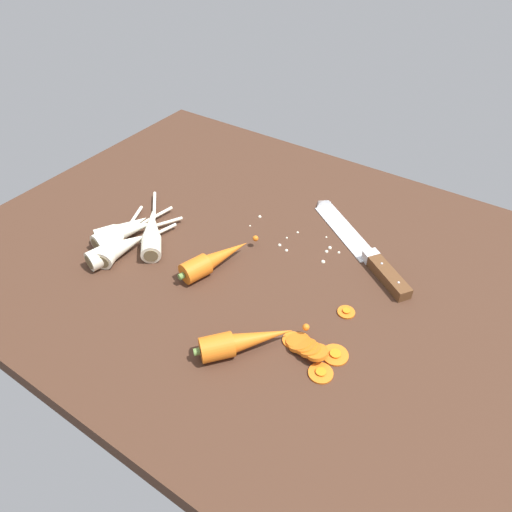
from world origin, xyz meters
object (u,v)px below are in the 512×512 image
object	(u,v)px
whole_carrot_second	(244,341)
parsnip_outer	(122,231)
chefs_knife	(355,241)
parsnip_back	(116,241)
parsnip_mid_right	(119,248)
carrot_slice_stray_mid	(346,311)
carrot_slice_stack	(304,345)
carrot_slice_stray_near	(335,354)
whole_carrot	(214,260)
carrot_slice_stray_far	(321,372)
parsnip_mid_left	(152,232)
parsnip_front	(125,231)

from	to	relation	value
whole_carrot_second	parsnip_outer	world-z (taller)	whole_carrot_second
chefs_knife	parsnip_outer	world-z (taller)	parsnip_outer
chefs_knife	parsnip_outer	size ratio (longest dim) A/B	1.55
parsnip_back	parsnip_mid_right	bearing A→B (deg)	-29.37
parsnip_back	carrot_slice_stray_mid	world-z (taller)	parsnip_back
carrot_slice_stray_mid	carrot_slice_stack	bearing A→B (deg)	-101.80
parsnip_mid_right	carrot_slice_stray_near	world-z (taller)	parsnip_mid_right
whole_carrot	carrot_slice_stray_far	world-z (taller)	whole_carrot
whole_carrot	parsnip_outer	xyz separation A→B (cm)	(-21.68, -3.40, -0.12)
parsnip_mid_left	carrot_slice_stray_near	xyz separation A→B (cm)	(45.51, -5.71, -1.62)
parsnip_mid_left	parsnip_outer	xyz separation A→B (cm)	(-5.50, -3.12, 0.00)
chefs_knife	carrot_slice_stray_near	bearing A→B (deg)	-71.24
parsnip_back	carrot_slice_stray_near	xyz separation A→B (cm)	(49.47, 0.57, -1.62)
parsnip_front	parsnip_mid_right	distance (cm)	5.57
parsnip_back	whole_carrot	bearing A→B (deg)	18.04
chefs_knife	parsnip_back	distance (cm)	49.23
parsnip_mid_left	carrot_slice_stack	xyz separation A→B (cm)	(40.55, -7.42, -1.03)
parsnip_front	carrot_slice_stray_mid	distance (cm)	48.29
parsnip_mid_left	carrot_slice_stray_far	size ratio (longest dim) A/B	4.79
parsnip_outer	carrot_slice_stack	distance (cm)	46.26
carrot_slice_stray_near	parsnip_front	bearing A→B (deg)	176.76
chefs_knife	parsnip_mid_right	xyz separation A→B (cm)	(-37.71, -30.09, 1.33)
whole_carrot_second	carrot_slice_stray_near	xyz separation A→B (cm)	(13.06, 7.24, -1.74)
parsnip_mid_left	carrot_slice_stray_far	distance (cm)	46.36
whole_carrot	parsnip_outer	distance (cm)	21.94
chefs_knife	carrot_slice_stack	bearing A→B (deg)	-81.18
chefs_knife	whole_carrot	bearing A→B (deg)	-131.45
chefs_knife	whole_carrot	xyz separation A→B (cm)	(-19.72, -22.32, 1.45)
parsnip_mid_left	carrot_slice_stray_near	size ratio (longest dim) A/B	4.37
whole_carrot	parsnip_mid_left	bearing A→B (deg)	-179.01
parsnip_back	carrot_slice_stray_far	world-z (taller)	parsnip_back
parsnip_mid_right	carrot_slice_stray_mid	bearing A→B (deg)	14.18
whole_carrot_second	carrot_slice_stray_near	world-z (taller)	whole_carrot_second
parsnip_mid_left	parsnip_outer	world-z (taller)	same
carrot_slice_stack	carrot_slice_stray_far	xyz separation A→B (cm)	(4.66, -2.73, -0.59)
parsnip_outer	carrot_slice_stack	size ratio (longest dim) A/B	2.27
chefs_knife	carrot_slice_stray_mid	size ratio (longest dim) A/B	9.68
parsnip_outer	carrot_slice_stray_near	bearing A→B (deg)	-2.90
chefs_knife	whole_carrot_second	distance (cm)	35.74
carrot_slice_stray_far	parsnip_back	bearing A→B (deg)	175.51
parsnip_back	carrot_slice_stack	size ratio (longest dim) A/B	2.24
parsnip_front	carrot_slice_stray_near	distance (cm)	50.52
whole_carrot	carrot_slice_stray_far	bearing A→B (deg)	-19.74
whole_carrot_second	carrot_slice_stray_far	xyz separation A→B (cm)	(12.76, 2.80, -1.74)
whole_carrot_second	carrot_slice_stack	world-z (taller)	whole_carrot_second
carrot_slice_stray_far	carrot_slice_stray_mid	bearing A→B (deg)	99.43
parsnip_mid_left	parsnip_outer	bearing A→B (deg)	-150.43
chefs_knife	whole_carrot	world-z (taller)	whole_carrot
carrot_slice_stack	carrot_slice_stray_near	xyz separation A→B (cm)	(4.96, 1.71, -0.59)
carrot_slice_stack	carrot_slice_stray_near	world-z (taller)	carrot_slice_stack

